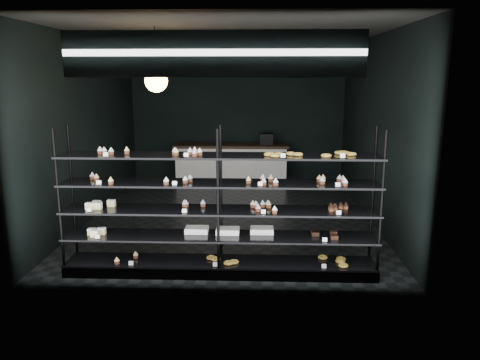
{
  "coord_description": "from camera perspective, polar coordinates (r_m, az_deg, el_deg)",
  "views": [
    {
      "loc": [
        0.49,
        -8.14,
        2.52
      ],
      "look_at": [
        0.25,
        -1.9,
        1.12
      ],
      "focal_mm": 35.0,
      "sensor_mm": 36.0,
      "label": 1
    }
  ],
  "objects": [
    {
      "name": "room",
      "position": [
        8.21,
        -1.23,
        6.17
      ],
      "size": [
        5.01,
        6.01,
        3.2
      ],
      "color": "black",
      "rests_on": "ground"
    },
    {
      "name": "service_counter",
      "position": [
        10.85,
        -0.99,
        1.88
      ],
      "size": [
        2.61,
        0.65,
        1.23
      ],
      "color": "silver",
      "rests_on": "room"
    },
    {
      "name": "signage",
      "position": [
        5.24,
        -3.27,
        15.1
      ],
      "size": [
        3.3,
        0.05,
        0.5
      ],
      "color": "#0B1038",
      "rests_on": "room"
    },
    {
      "name": "display_shelf",
      "position": [
        6.02,
        -2.77,
        -5.72
      ],
      "size": [
        4.0,
        0.5,
        1.91
      ],
      "color": "black",
      "rests_on": "room"
    },
    {
      "name": "pendant_lamp",
      "position": [
        6.73,
        -10.18,
        11.83
      ],
      "size": [
        0.32,
        0.32,
        0.89
      ],
      "color": "black",
      "rests_on": "room"
    }
  ]
}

